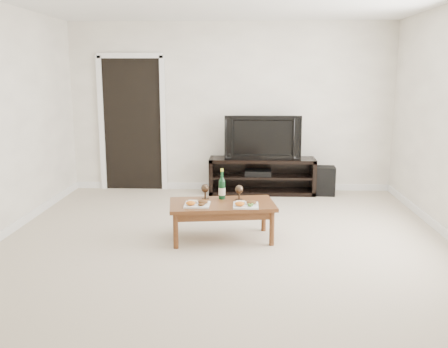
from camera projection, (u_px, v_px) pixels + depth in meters
floor at (224, 248)px, 5.30m from camera, size 5.50×5.50×0.00m
back_wall at (231, 108)px, 7.76m from camera, size 5.00×0.04×2.60m
doorway at (133, 125)px, 7.84m from camera, size 0.90×0.02×2.05m
media_console at (262, 176)px, 7.67m from camera, size 1.61×0.45×0.55m
television at (263, 137)px, 7.55m from camera, size 1.15×0.15×0.66m
av_receiver at (258, 173)px, 7.65m from camera, size 0.41×0.32×0.08m
subwoofer at (325, 181)px, 7.59m from camera, size 0.31×0.31×0.43m
coffee_table at (222, 221)px, 5.55m from camera, size 1.22×0.78×0.42m
plate_left at (197, 203)px, 5.38m from camera, size 0.27×0.27×0.07m
plate_right at (246, 203)px, 5.36m from camera, size 0.27×0.27×0.07m
wine_bottle at (222, 184)px, 5.65m from camera, size 0.07×0.07×0.35m
goblet_left at (205, 191)px, 5.68m from camera, size 0.09×0.09×0.17m
goblet_right at (239, 192)px, 5.62m from camera, size 0.09×0.09×0.17m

